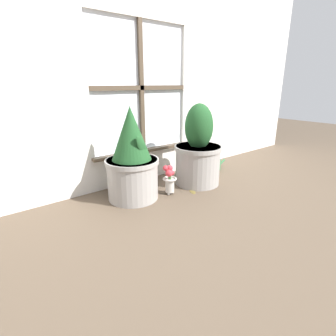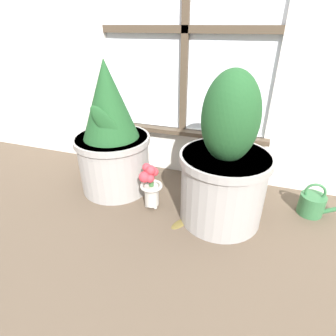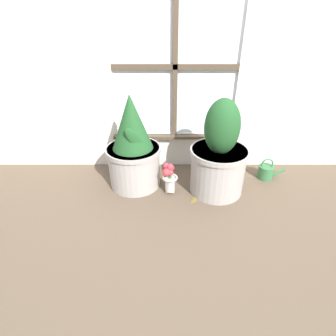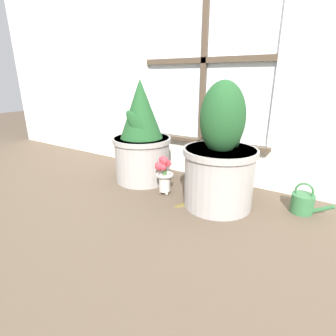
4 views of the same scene
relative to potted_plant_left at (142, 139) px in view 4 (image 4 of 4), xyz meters
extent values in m
plane|color=brown|center=(0.30, -0.24, -0.30)|extent=(10.00, 10.00, 0.00)
cube|color=silver|center=(-1.03, 0.31, 0.95)|extent=(1.75, 0.05, 2.50)
cube|color=silver|center=(0.30, 0.31, -0.16)|extent=(0.90, 0.05, 0.28)
cube|color=white|center=(0.30, 0.33, 0.49)|extent=(0.90, 0.02, 1.02)
cube|color=#4C3D2D|center=(0.30, 0.30, 0.49)|extent=(0.04, 0.02, 1.02)
cube|color=#4C3D2D|center=(0.30, 0.30, 0.49)|extent=(0.90, 0.02, 0.04)
cube|color=#4C3D2D|center=(0.30, 0.27, -0.03)|extent=(0.96, 0.06, 0.02)
cylinder|color=#9E9993|center=(0.00, 0.00, -0.14)|extent=(0.37, 0.37, 0.30)
cylinder|color=#9E9993|center=(0.00, 0.00, -0.01)|extent=(0.39, 0.39, 0.03)
cylinder|color=#38281E|center=(0.00, 0.00, 0.00)|extent=(0.34, 0.34, 0.01)
cone|color=#1E4C23|center=(0.00, 0.00, 0.20)|extent=(0.28, 0.28, 0.38)
ellipsoid|color=#1E4C23|center=(0.03, -0.09, 0.10)|extent=(0.18, 0.10, 0.23)
cylinder|color=#9E9993|center=(0.59, -0.08, -0.13)|extent=(0.37, 0.37, 0.33)
cylinder|color=#9E9993|center=(0.59, -0.08, 0.02)|extent=(0.40, 0.40, 0.03)
cylinder|color=#38281E|center=(0.59, -0.08, 0.03)|extent=(0.34, 0.34, 0.01)
ellipsoid|color=#1E4C23|center=(0.59, -0.08, 0.19)|extent=(0.23, 0.23, 0.38)
ellipsoid|color=#1E4C23|center=(0.67, -0.04, 0.12)|extent=(0.10, 0.15, 0.21)
sphere|color=#BCB7AD|center=(0.26, -0.09, -0.29)|extent=(0.02, 0.02, 0.02)
sphere|color=#BCB7AD|center=(0.24, -0.13, -0.29)|extent=(0.02, 0.02, 0.02)
sphere|color=#BCB7AD|center=(0.28, -0.13, -0.29)|extent=(0.02, 0.02, 0.02)
cylinder|color=#BCB7AD|center=(0.26, -0.11, -0.22)|extent=(0.07, 0.07, 0.11)
torus|color=#BCB7AD|center=(0.26, -0.11, -0.17)|extent=(0.11, 0.11, 0.02)
cylinder|color=#386633|center=(0.26, -0.11, -0.14)|extent=(0.02, 0.02, 0.06)
sphere|color=#C6333D|center=(0.26, -0.11, -0.08)|extent=(0.05, 0.05, 0.05)
sphere|color=#C6333D|center=(0.27, -0.09, -0.10)|extent=(0.04, 0.04, 0.04)
sphere|color=#C6333D|center=(0.23, -0.10, -0.08)|extent=(0.04, 0.04, 0.04)
sphere|color=#C6333D|center=(0.23, -0.14, -0.11)|extent=(0.05, 0.05, 0.05)
sphere|color=#C6333D|center=(0.26, -0.13, -0.12)|extent=(0.04, 0.04, 0.04)
cylinder|color=#336B3D|center=(1.01, 0.08, -0.24)|extent=(0.12, 0.12, 0.10)
cylinder|color=#336B3D|center=(1.11, 0.08, -0.25)|extent=(0.10, 0.02, 0.07)
torus|color=#336B3D|center=(1.01, 0.08, -0.17)|extent=(0.09, 0.01, 0.09)
ellipsoid|color=brown|center=(0.43, -0.19, -0.29)|extent=(0.09, 0.12, 0.01)
camera|label=1|loc=(-0.94, -1.58, 0.53)|focal=28.00mm
camera|label=2|loc=(0.67, -1.10, 0.52)|focal=28.00mm
camera|label=3|loc=(0.25, -1.65, 0.82)|focal=28.00mm
camera|label=4|loc=(1.08, -1.36, 0.39)|focal=28.00mm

